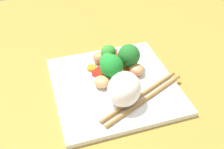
# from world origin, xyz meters

# --- Properties ---
(ground_plane) EXTENTS (1.10, 1.10, 0.02)m
(ground_plane) POSITION_xyz_m (0.00, 0.00, -0.01)
(ground_plane) COLOR olive
(square_plate) EXTENTS (0.27, 0.27, 0.01)m
(square_plate) POSITION_xyz_m (0.00, 0.00, 0.01)
(square_plate) COLOR white
(square_plate) RESTS_ON ground_plane
(rice_mound) EXTENTS (0.10, 0.10, 0.07)m
(rice_mound) POSITION_xyz_m (-0.00, 0.06, 0.05)
(rice_mound) COLOR white
(rice_mound) RESTS_ON square_plate
(broccoli_floret_0) EXTENTS (0.04, 0.04, 0.05)m
(broccoli_floret_0) POSITION_xyz_m (-0.00, -0.04, 0.04)
(broccoli_floret_0) COLOR #739F43
(broccoli_floret_0) RESTS_ON square_plate
(broccoli_floret_1) EXTENTS (0.04, 0.04, 0.05)m
(broccoli_floret_1) POSITION_xyz_m (-0.01, -0.07, 0.04)
(broccoli_floret_1) COLOR #609A4A
(broccoli_floret_1) RESTS_ON square_plate
(broccoli_floret_2) EXTENTS (0.05, 0.05, 0.06)m
(broccoli_floret_2) POSITION_xyz_m (-0.05, -0.04, 0.05)
(broccoli_floret_2) COLOR #7CB14F
(broccoli_floret_2) RESTS_ON square_plate
(broccoli_floret_3) EXTENTS (0.05, 0.05, 0.06)m
(broccoli_floret_3) POSITION_xyz_m (-0.00, -0.02, 0.05)
(broccoli_floret_3) COLOR #76BB5B
(broccoli_floret_3) RESTS_ON square_plate
(carrot_slice_0) EXTENTS (0.04, 0.04, 0.01)m
(carrot_slice_0) POSITION_xyz_m (-0.04, -0.03, 0.02)
(carrot_slice_0) COLOR orange
(carrot_slice_0) RESTS_ON square_plate
(carrot_slice_1) EXTENTS (0.03, 0.03, 0.01)m
(carrot_slice_1) POSITION_xyz_m (0.02, -0.02, 0.02)
(carrot_slice_1) COLOR orange
(carrot_slice_1) RESTS_ON square_plate
(carrot_slice_2) EXTENTS (0.03, 0.03, 0.01)m
(carrot_slice_2) POSITION_xyz_m (0.03, -0.06, 0.02)
(carrot_slice_2) COLOR orange
(carrot_slice_2) RESTS_ON square_plate
(carrot_slice_3) EXTENTS (0.02, 0.02, 0.01)m
(carrot_slice_3) POSITION_xyz_m (-0.02, 0.01, 0.02)
(carrot_slice_3) COLOR orange
(carrot_slice_3) RESTS_ON square_plate
(carrot_slice_4) EXTENTS (0.03, 0.03, 0.00)m
(carrot_slice_4) POSITION_xyz_m (-0.03, -0.05, 0.01)
(carrot_slice_4) COLOR orange
(carrot_slice_4) RESTS_ON square_plate
(pepper_chunk_0) EXTENTS (0.04, 0.04, 0.01)m
(pepper_chunk_0) POSITION_xyz_m (0.02, -0.04, 0.02)
(pepper_chunk_0) COLOR red
(pepper_chunk_0) RESTS_ON square_plate
(pepper_chunk_1) EXTENTS (0.03, 0.03, 0.02)m
(pepper_chunk_1) POSITION_xyz_m (-0.03, -0.09, 0.02)
(pepper_chunk_1) COLOR red
(pepper_chunk_1) RESTS_ON square_plate
(pepper_chunk_2) EXTENTS (0.03, 0.03, 0.02)m
(pepper_chunk_2) POSITION_xyz_m (-0.03, -0.07, 0.02)
(pepper_chunk_2) COLOR red
(pepper_chunk_2) RESTS_ON square_plate
(pepper_chunk_3) EXTENTS (0.03, 0.03, 0.01)m
(pepper_chunk_3) POSITION_xyz_m (-0.04, -0.00, 0.02)
(pepper_chunk_3) COLOR red
(pepper_chunk_3) RESTS_ON square_plate
(chicken_piece_0) EXTENTS (0.04, 0.04, 0.03)m
(chicken_piece_0) POSITION_xyz_m (0.01, -0.08, 0.03)
(chicken_piece_0) COLOR #BD804B
(chicken_piece_0) RESTS_ON square_plate
(chicken_piece_1) EXTENTS (0.04, 0.05, 0.03)m
(chicken_piece_1) POSITION_xyz_m (-0.06, -0.01, 0.02)
(chicken_piece_1) COLOR tan
(chicken_piece_1) RESTS_ON square_plate
(chicken_piece_3) EXTENTS (0.05, 0.05, 0.03)m
(chicken_piece_3) POSITION_xyz_m (0.03, 0.00, 0.02)
(chicken_piece_3) COLOR tan
(chicken_piece_3) RESTS_ON square_plate
(chopstick_pair) EXTENTS (0.21, 0.11, 0.01)m
(chopstick_pair) POSITION_xyz_m (-0.04, 0.07, 0.02)
(chopstick_pair) COLOR #A0743A
(chopstick_pair) RESTS_ON square_plate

